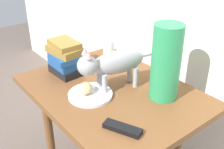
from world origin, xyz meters
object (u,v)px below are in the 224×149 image
at_px(book_stack, 65,58).
at_px(tv_remote, 122,128).
at_px(plate, 90,95).
at_px(side_table, 112,103).
at_px(bread_roll, 85,88).
at_px(green_vase, 166,63).
at_px(cat, 113,64).
at_px(candle_jar, 109,48).

height_order(book_stack, tv_remote, book_stack).
xyz_separation_m(plate, book_stack, (-0.26, 0.03, 0.08)).
xyz_separation_m(side_table, bread_roll, (-0.03, -0.13, 0.12)).
bearing_deg(green_vase, cat, -144.66).
xyz_separation_m(bread_roll, cat, (0.03, 0.13, 0.09)).
bearing_deg(cat, book_stack, -161.25).
bearing_deg(book_stack, cat, 18.75).
relative_size(book_stack, green_vase, 0.57).
relative_size(candle_jar, tv_remote, 0.57).
relative_size(side_table, book_stack, 4.40).
height_order(plate, bread_roll, bread_roll).
distance_m(green_vase, tv_remote, 0.34).
height_order(cat, tv_remote, cat).
bearing_deg(cat, tv_remote, -31.79).
relative_size(plate, book_stack, 1.05).
relative_size(bread_roll, candle_jar, 0.94).
bearing_deg(book_stack, green_vase, 26.18).
xyz_separation_m(plate, tv_remote, (0.27, -0.04, 0.00)).
distance_m(side_table, cat, 0.21).
bearing_deg(plate, bread_roll, -134.90).
bearing_deg(tv_remote, candle_jar, 122.33).
distance_m(cat, book_stack, 0.29).
xyz_separation_m(bread_roll, book_stack, (-0.25, 0.04, 0.05)).
bearing_deg(green_vase, plate, -128.80).
height_order(side_table, bread_roll, bread_roll).
height_order(cat, candle_jar, cat).
height_order(side_table, candle_jar, candle_jar).
relative_size(green_vase, tv_remote, 2.25).
relative_size(green_vase, candle_jar, 3.97).
bearing_deg(candle_jar, green_vase, -10.79).
xyz_separation_m(book_stack, candle_jar, (-0.06, 0.33, -0.05)).
distance_m(plate, cat, 0.17).
bearing_deg(candle_jar, plate, -48.04).
bearing_deg(book_stack, candle_jar, 100.14).
relative_size(side_table, cat, 1.80).
height_order(book_stack, candle_jar, book_stack).
bearing_deg(bread_roll, tv_remote, -5.42).
relative_size(plate, bread_roll, 2.52).
bearing_deg(candle_jar, book_stack, -79.86).
distance_m(bread_roll, book_stack, 0.25).
xyz_separation_m(cat, tv_remote, (0.26, -0.16, -0.12)).
xyz_separation_m(cat, candle_jar, (-0.33, 0.24, -0.09)).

